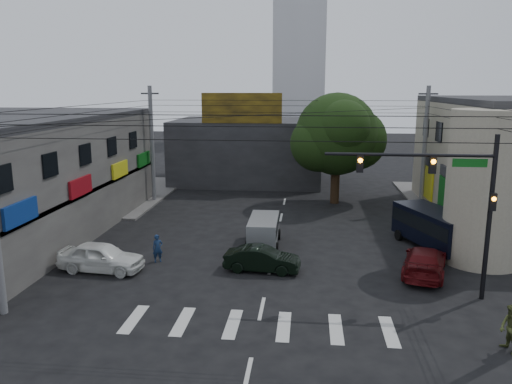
% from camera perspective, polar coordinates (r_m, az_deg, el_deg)
% --- Properties ---
extents(ground, '(160.00, 160.00, 0.00)m').
position_cam_1_polar(ground, '(24.17, 1.32, -10.18)').
color(ground, black).
rests_on(ground, ground).
extents(sidewalk_far_left, '(16.00, 16.00, 0.15)m').
position_cam_1_polar(sidewalk_far_left, '(45.81, -19.77, -0.15)').
color(sidewalk_far_left, '#514F4C').
rests_on(sidewalk_far_left, ground).
extents(sidewalk_far_right, '(16.00, 16.00, 0.15)m').
position_cam_1_polar(sidewalk_far_right, '(44.40, 27.23, -1.15)').
color(sidewalk_far_right, '#514F4C').
rests_on(sidewalk_far_right, ground).
extents(corner_column, '(4.00, 4.00, 8.00)m').
position_cam_1_polar(corner_column, '(28.36, 24.82, 0.46)').
color(corner_column, gray).
rests_on(corner_column, ground).
extents(building_far, '(14.00, 10.00, 6.00)m').
position_cam_1_polar(building_far, '(49.05, -0.87, 4.78)').
color(building_far, '#232326').
rests_on(building_far, ground).
extents(billboard, '(7.00, 0.30, 2.60)m').
position_cam_1_polar(billboard, '(43.85, -1.66, 9.56)').
color(billboard, olive).
rests_on(billboard, building_far).
extents(tower_distant, '(9.00, 9.00, 44.00)m').
position_cam_1_polar(tower_distant, '(93.25, 5.09, 19.82)').
color(tower_distant, silver).
rests_on(tower_distant, ground).
extents(street_tree, '(6.40, 6.40, 8.70)m').
position_cam_1_polar(street_tree, '(39.56, 9.20, 6.51)').
color(street_tree, black).
rests_on(street_tree, ground).
extents(traffic_gantry, '(7.10, 0.35, 7.20)m').
position_cam_1_polar(traffic_gantry, '(22.58, 21.38, 0.20)').
color(traffic_gantry, black).
rests_on(traffic_gantry, ground).
extents(utility_pole_far_left, '(0.32, 0.32, 9.20)m').
position_cam_1_polar(utility_pole_far_left, '(40.50, -11.79, 5.29)').
color(utility_pole_far_left, '#59595B').
rests_on(utility_pole_far_left, ground).
extents(utility_pole_far_right, '(0.32, 0.32, 9.20)m').
position_cam_1_polar(utility_pole_far_right, '(39.57, 18.71, 4.77)').
color(utility_pole_far_right, '#59595B').
rests_on(utility_pole_far_right, ground).
extents(dark_sedan, '(1.99, 4.03, 1.25)m').
position_cam_1_polar(dark_sedan, '(25.26, 0.71, -7.67)').
color(dark_sedan, black).
rests_on(dark_sedan, ground).
extents(white_compact, '(2.56, 4.64, 1.47)m').
position_cam_1_polar(white_compact, '(26.41, -17.28, -7.09)').
color(white_compact, white).
rests_on(white_compact, ground).
extents(maroon_sedan, '(4.40, 5.75, 1.37)m').
position_cam_1_polar(maroon_sedan, '(26.14, 18.72, -7.50)').
color(maroon_sedan, '#4E0B0D').
rests_on(maroon_sedan, ground).
extents(silver_minivan, '(3.90, 1.70, 1.66)m').
position_cam_1_polar(silver_minivan, '(29.10, 0.88, -4.58)').
color(silver_minivan, gray).
rests_on(silver_minivan, ground).
extents(navy_van, '(7.00, 5.85, 2.24)m').
position_cam_1_polar(navy_van, '(30.29, 19.66, -4.07)').
color(navy_van, black).
rests_on(navy_van, ground).
extents(traffic_officer, '(0.84, 0.81, 1.49)m').
position_cam_1_polar(traffic_officer, '(26.98, -11.18, -6.34)').
color(traffic_officer, '#15284A').
rests_on(traffic_officer, ground).
extents(pedestrian_olive, '(1.21, 1.13, 1.73)m').
position_cam_1_polar(pedestrian_olive, '(20.00, 27.13, -13.78)').
color(pedestrian_olive, '#3F4721').
rests_on(pedestrian_olive, ground).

